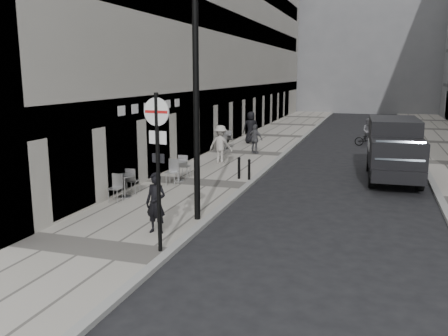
{
  "coord_description": "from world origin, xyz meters",
  "views": [
    {
      "loc": [
        4.65,
        -7.03,
        4.4
      ],
      "look_at": [
        0.08,
        7.29,
        1.4
      ],
      "focal_mm": 38.0,
      "sensor_mm": 36.0,
      "label": 1
    }
  ],
  "objects_px": {
    "walking_man": "(156,203)",
    "cyclist": "(368,135)",
    "sign_post": "(158,152)",
    "panel_van": "(394,146)",
    "lamppost": "(196,89)"
  },
  "relations": [
    {
      "from": "walking_man",
      "to": "cyclist",
      "type": "distance_m",
      "value": 19.75
    },
    {
      "from": "sign_post",
      "to": "cyclist",
      "type": "distance_m",
      "value": 20.83
    },
    {
      "from": "walking_man",
      "to": "panel_van",
      "type": "relative_size",
      "value": 0.31
    },
    {
      "from": "walking_man",
      "to": "sign_post",
      "type": "xyz_separation_m",
      "value": [
        0.67,
        -1.19,
        1.62
      ]
    },
    {
      "from": "lamppost",
      "to": "panel_van",
      "type": "relative_size",
      "value": 1.28
    },
    {
      "from": "cyclist",
      "to": "lamppost",
      "type": "bearing_deg",
      "value": -101.09
    },
    {
      "from": "walking_man",
      "to": "sign_post",
      "type": "bearing_deg",
      "value": -51.07
    },
    {
      "from": "sign_post",
      "to": "lamppost",
      "type": "distance_m",
      "value": 3.06
    },
    {
      "from": "walking_man",
      "to": "cyclist",
      "type": "bearing_deg",
      "value": 84.37
    },
    {
      "from": "panel_van",
      "to": "cyclist",
      "type": "bearing_deg",
      "value": 94.67
    },
    {
      "from": "lamppost",
      "to": "cyclist",
      "type": "height_order",
      "value": "lamppost"
    },
    {
      "from": "lamppost",
      "to": "cyclist",
      "type": "bearing_deg",
      "value": 75.41
    },
    {
      "from": "walking_man",
      "to": "panel_van",
      "type": "height_order",
      "value": "panel_van"
    },
    {
      "from": "lamppost",
      "to": "sign_post",
      "type": "bearing_deg",
      "value": -88.7
    },
    {
      "from": "cyclist",
      "to": "walking_man",
      "type": "bearing_deg",
      "value": -101.68
    }
  ]
}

